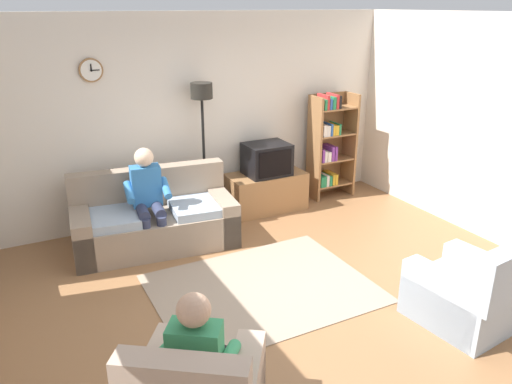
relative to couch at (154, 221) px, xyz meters
The scene contains 11 objects.
ground_plane 2.12m from the couch, 63.51° to the right, with size 12.00×12.00×0.00m, color #8C603D.
back_wall_assembly 1.60m from the couch, 40.19° to the left, with size 6.20×0.17×2.70m.
couch is the anchor object (origin of this frame).
tv_stand 1.78m from the couch, 12.27° to the left, with size 1.10×0.56×0.54m.
tv 1.83m from the couch, 11.50° to the left, with size 0.60×0.49×0.44m.
bookshelf 2.92m from the couch, ahead, with size 0.68×0.36×1.57m.
floor_lamp 1.50m from the couch, 29.11° to the left, with size 0.28×0.28×1.85m.
armchair_near_bookshelf 3.56m from the couch, 54.01° to the right, with size 0.89×0.96×0.90m.
area_rug 1.69m from the couch, 65.79° to the right, with size 2.20×1.70×0.01m, color gray.
person_on_couch 0.41m from the couch, 126.09° to the right, with size 0.54×0.57×1.24m.
person_in_left_armchair 2.98m from the couch, 100.46° to the right, with size 0.61×0.64×1.12m.
Camera 1 is at (-2.38, -3.62, 2.78)m, focal length 35.12 mm.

